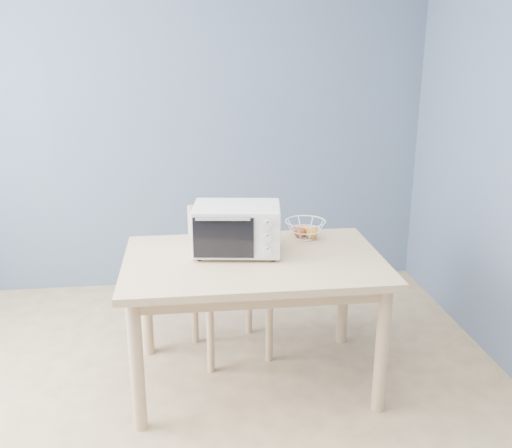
{
  "coord_description": "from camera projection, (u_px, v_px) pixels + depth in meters",
  "views": [
    {
      "loc": [
        0.17,
        -2.1,
        1.85
      ],
      "look_at": [
        0.53,
        0.81,
        0.93
      ],
      "focal_mm": 40.0,
      "sensor_mm": 36.0,
      "label": 1
    }
  ],
  "objects": [
    {
      "name": "room",
      "position": [
        142.0,
        200.0,
        2.13
      ],
      "size": [
        4.01,
        4.51,
        2.61
      ],
      "color": "tan",
      "rests_on": "ground"
    },
    {
      "name": "dining_table",
      "position": [
        254.0,
        275.0,
        3.12
      ],
      "size": [
        1.4,
        0.9,
        0.75
      ],
      "color": "#DAB483",
      "rests_on": "ground"
    },
    {
      "name": "toaster_oven",
      "position": [
        233.0,
        228.0,
        3.12
      ],
      "size": [
        0.51,
        0.39,
        0.28
      ],
      "rotation": [
        0.0,
        0.0,
        -0.14
      ],
      "color": "beige",
      "rests_on": "dining_table"
    },
    {
      "name": "fruit_basket",
      "position": [
        305.0,
        229.0,
        3.38
      ],
      "size": [
        0.28,
        0.28,
        0.11
      ],
      "rotation": [
        0.0,
        0.0,
        0.17
      ],
      "color": "white",
      "rests_on": "dining_table"
    },
    {
      "name": "dining_chair",
      "position": [
        228.0,
        282.0,
        3.52
      ],
      "size": [
        0.52,
        0.52,
        0.92
      ],
      "rotation": [
        0.0,
        0.0,
        0.23
      ],
      "color": "#DAB483",
      "rests_on": "ground"
    }
  ]
}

